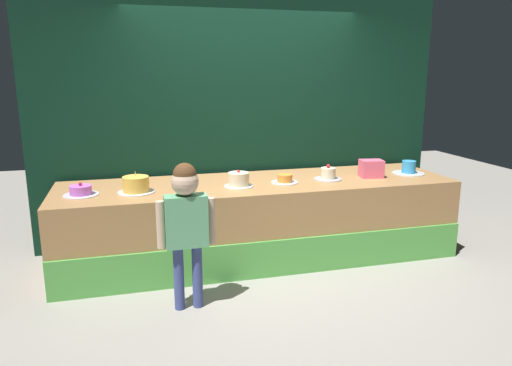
{
  "coord_description": "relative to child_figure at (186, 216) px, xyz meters",
  "views": [
    {
      "loc": [
        -1.23,
        -3.94,
        1.85
      ],
      "look_at": [
        -0.08,
        0.32,
        0.83
      ],
      "focal_mm": 33.41,
      "sensor_mm": 36.0,
      "label": 1
    }
  ],
  "objects": [
    {
      "name": "cake_left",
      "position": [
        -0.35,
        0.79,
        0.09
      ],
      "size": [
        0.34,
        0.34,
        0.2
      ],
      "color": "silver",
      "rests_on": "stage_platform"
    },
    {
      "name": "curtain_backdrop",
      "position": [
        0.84,
        1.55,
        0.81
      ],
      "size": [
        4.48,
        0.08,
        3.15
      ],
      "primitive_type": "cube",
      "color": "black",
      "rests_on": "ground_plane"
    },
    {
      "name": "cake_center_left",
      "position": [
        0.6,
        0.78,
        0.08
      ],
      "size": [
        0.28,
        0.28,
        0.16
      ],
      "color": "white",
      "rests_on": "stage_platform"
    },
    {
      "name": "cake_right",
      "position": [
        1.55,
        0.85,
        0.07
      ],
      "size": [
        0.28,
        0.28,
        0.16
      ],
      "color": "silver",
      "rests_on": "stage_platform"
    },
    {
      "name": "cake_far_left",
      "position": [
        -0.83,
        0.82,
        0.06
      ],
      "size": [
        0.31,
        0.31,
        0.12
      ],
      "color": "silver",
      "rests_on": "stage_platform"
    },
    {
      "name": "pink_box",
      "position": [
        2.03,
        0.83,
        0.11
      ],
      "size": [
        0.25,
        0.2,
        0.18
      ],
      "primitive_type": "cube",
      "rotation": [
        0.0,
        0.0,
        -0.15
      ],
      "color": "#F86386",
      "rests_on": "stage_platform"
    },
    {
      "name": "donut",
      "position": [
        0.12,
        0.88,
        0.04
      ],
      "size": [
        0.11,
        0.11,
        0.04
      ],
      "primitive_type": "torus",
      "color": "orange",
      "rests_on": "stage_platform"
    },
    {
      "name": "cake_center_right",
      "position": [
        1.08,
        0.82,
        0.05
      ],
      "size": [
        0.27,
        0.27,
        0.09
      ],
      "color": "silver",
      "rests_on": "stage_platform"
    },
    {
      "name": "stage_platform",
      "position": [
        0.84,
        0.92,
        -0.38
      ],
      "size": [
        3.93,
        1.08,
        0.79
      ],
      "color": "#B27F4C",
      "rests_on": "ground_plane"
    },
    {
      "name": "ground_plane",
      "position": [
        0.84,
        0.4,
        -0.77
      ],
      "size": [
        12.0,
        12.0,
        0.0
      ],
      "primitive_type": "plane",
      "color": "gray"
    },
    {
      "name": "child_figure",
      "position": [
        0.0,
        0.0,
        0.0
      ],
      "size": [
        0.46,
        0.21,
        1.19
      ],
      "color": "#3F4C8C",
      "rests_on": "ground_plane"
    },
    {
      "name": "cake_far_right",
      "position": [
        2.51,
        0.88,
        0.07
      ],
      "size": [
        0.34,
        0.34,
        0.14
      ],
      "color": "silver",
      "rests_on": "stage_platform"
    }
  ]
}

